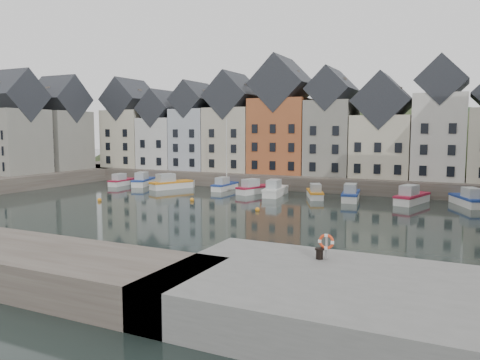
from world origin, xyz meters
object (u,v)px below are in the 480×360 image
Objects in this scene: boat_a at (122,181)px; mooring_bollard at (320,253)px; boat_d at (224,185)px; life_ring_post at (326,242)px.

boat_a is 54.20m from mooring_bollard.
boat_d is 43.94m from life_ring_post.
boat_d is at bearing 1.21° from boat_a.
boat_a is 4.26× the size of life_ring_post.
mooring_bollard is at bearing -44.41° from boat_a.
boat_d is at bearing 124.12° from mooring_bollard.
boat_a is 17.25m from boat_d.
life_ring_post is (0.30, 0.18, 0.55)m from mooring_bollard.
boat_a is 9.88× the size of mooring_bollard.
boat_d reaches higher than mooring_bollard.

